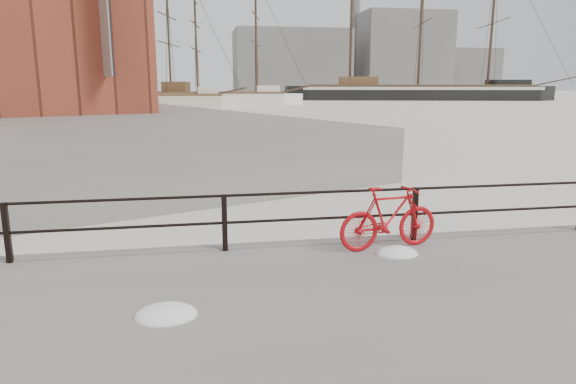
{
  "coord_description": "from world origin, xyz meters",
  "views": [
    {
      "loc": [
        -7.43,
        -8.79,
        3.22
      ],
      "look_at": [
        -5.59,
        1.5,
        1.0
      ],
      "focal_mm": 32.0,
      "sensor_mm": 36.0,
      "label": 1
    }
  ],
  "objects_px": {
    "bicycle": "(389,218)",
    "barque_black": "(417,100)",
    "schooner_mid": "(214,105)",
    "workboat_near": "(12,127)",
    "schooner_left": "(160,107)"
  },
  "relations": [
    {
      "from": "schooner_mid",
      "to": "schooner_left",
      "type": "height_order",
      "value": "schooner_mid"
    },
    {
      "from": "barque_black",
      "to": "workboat_near",
      "type": "distance_m",
      "value": 79.74
    },
    {
      "from": "schooner_mid",
      "to": "schooner_left",
      "type": "bearing_deg",
      "value": -121.64
    },
    {
      "from": "bicycle",
      "to": "barque_black",
      "type": "relative_size",
      "value": 0.03
    },
    {
      "from": "bicycle",
      "to": "barque_black",
      "type": "height_order",
      "value": "barque_black"
    },
    {
      "from": "bicycle",
      "to": "workboat_near",
      "type": "height_order",
      "value": "workboat_near"
    },
    {
      "from": "barque_black",
      "to": "schooner_mid",
      "type": "bearing_deg",
      "value": -145.01
    },
    {
      "from": "barque_black",
      "to": "schooner_left",
      "type": "xyz_separation_m",
      "value": [
        -48.29,
        -23.46,
        0.0
      ]
    },
    {
      "from": "schooner_mid",
      "to": "schooner_left",
      "type": "relative_size",
      "value": 1.28
    },
    {
      "from": "bicycle",
      "to": "workboat_near",
      "type": "distance_m",
      "value": 37.47
    },
    {
      "from": "barque_black",
      "to": "schooner_mid",
      "type": "relative_size",
      "value": 2.01
    },
    {
      "from": "schooner_mid",
      "to": "barque_black",
      "type": "bearing_deg",
      "value": 33.32
    },
    {
      "from": "schooner_mid",
      "to": "bicycle",
      "type": "bearing_deg",
      "value": -77.31
    },
    {
      "from": "bicycle",
      "to": "schooner_left",
      "type": "height_order",
      "value": "schooner_left"
    },
    {
      "from": "barque_black",
      "to": "bicycle",
      "type": "bearing_deg",
      "value": -100.23
    }
  ]
}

